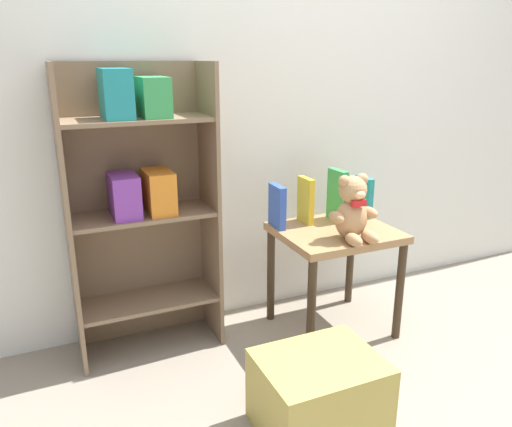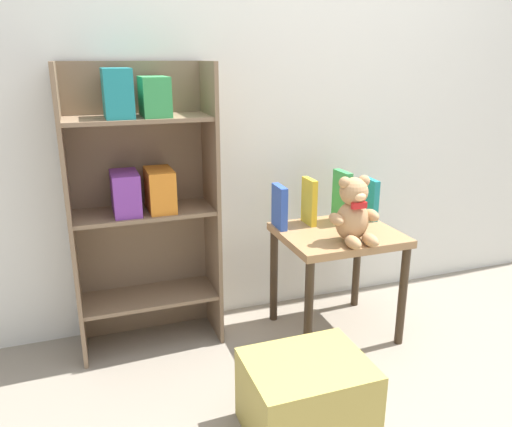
{
  "view_description": "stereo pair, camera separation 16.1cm",
  "coord_description": "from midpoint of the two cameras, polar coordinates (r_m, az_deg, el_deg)",
  "views": [
    {
      "loc": [
        -1.18,
        -0.99,
        1.32
      ],
      "look_at": [
        -0.31,
        0.98,
        0.65
      ],
      "focal_mm": 35.0,
      "sensor_mm": 36.0,
      "label": 1
    },
    {
      "loc": [
        -1.03,
        -1.05,
        1.32
      ],
      "look_at": [
        -0.31,
        0.98,
        0.65
      ],
      "focal_mm": 35.0,
      "sensor_mm": 36.0,
      "label": 2
    }
  ],
  "objects": [
    {
      "name": "book_standing_yellow",
      "position": [
        2.47,
        3.91,
        1.49
      ],
      "size": [
        0.03,
        0.12,
        0.23
      ],
      "primitive_type": "cube",
      "rotation": [
        0.0,
        0.0,
        0.01
      ],
      "color": "gold",
      "rests_on": "display_table"
    },
    {
      "name": "display_table",
      "position": [
        2.45,
        7.15,
        -3.69
      ],
      "size": [
        0.55,
        0.48,
        0.53
      ],
      "color": "#9E754C",
      "rests_on": "ground_plane"
    },
    {
      "name": "storage_bin",
      "position": [
        1.94,
        4.68,
        -19.96
      ],
      "size": [
        0.44,
        0.35,
        0.29
      ],
      "color": "tan",
      "rests_on": "ground_plane"
    },
    {
      "name": "wall_back",
      "position": [
        2.61,
        1.42,
        15.78
      ],
      "size": [
        4.8,
        0.06,
        2.5
      ],
      "color": "silver",
      "rests_on": "ground_plane"
    },
    {
      "name": "book_standing_blue",
      "position": [
        2.4,
        0.53,
        0.8
      ],
      "size": [
        0.04,
        0.14,
        0.21
      ],
      "primitive_type": "cube",
      "rotation": [
        0.0,
        0.0,
        -0.03
      ],
      "color": "#2D51B7",
      "rests_on": "display_table"
    },
    {
      "name": "book_standing_green",
      "position": [
        2.52,
        7.46,
        2.08
      ],
      "size": [
        0.04,
        0.13,
        0.26
      ],
      "primitive_type": "cube",
      "rotation": [
        0.0,
        0.0,
        0.04
      ],
      "color": "#33934C",
      "rests_on": "display_table"
    },
    {
      "name": "book_standing_teal",
      "position": [
        2.62,
        10.49,
        1.9
      ],
      "size": [
        0.04,
        0.14,
        0.21
      ],
      "primitive_type": "cube",
      "rotation": [
        0.0,
        0.0,
        -0.05
      ],
      "color": "teal",
      "rests_on": "display_table"
    },
    {
      "name": "bookshelf_side",
      "position": [
        2.29,
        -15.15,
        2.35
      ],
      "size": [
        0.65,
        0.29,
        1.31
      ],
      "color": "#7F664C",
      "rests_on": "ground_plane"
    },
    {
      "name": "teddy_bear",
      "position": [
        2.26,
        9.04,
        0.35
      ],
      "size": [
        0.23,
        0.21,
        0.3
      ],
      "color": "tan",
      "rests_on": "display_table"
    }
  ]
}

